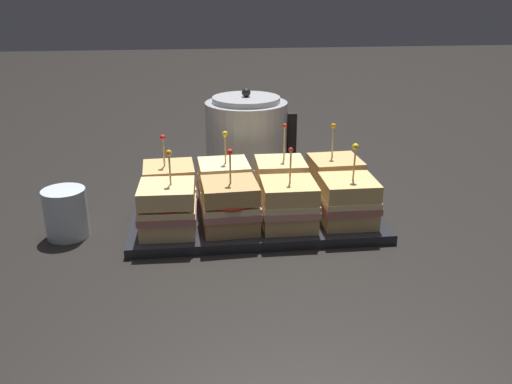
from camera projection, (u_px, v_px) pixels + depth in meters
The scene contains 12 objects.
ground_plane at pixel (256, 223), 1.04m from camera, with size 6.00×6.00×0.00m, color black.
serving_platter at pixel (256, 219), 1.04m from camera, with size 0.47×0.25×0.02m.
sandwich_front_far_left at pixel (168, 209), 0.95m from camera, with size 0.10×0.10×0.15m.
sandwich_front_center_left at pixel (230, 206), 0.96m from camera, with size 0.11×0.11×0.15m.
sandwich_front_center_right at pixel (288, 204), 0.98m from camera, with size 0.10×0.10×0.15m.
sandwich_front_far_right at pixel (348, 201), 0.99m from camera, with size 0.10×0.10×0.15m.
sandwich_back_far_left at pixel (170, 187), 1.05m from camera, with size 0.11×0.11×0.15m.
sandwich_back_center_left at pixel (224, 184), 1.07m from camera, with size 0.11×0.11×0.15m.
sandwich_back_center_right at pixel (280, 182), 1.08m from camera, with size 0.10×0.10×0.16m.
sandwich_back_far_right at pixel (335, 179), 1.09m from camera, with size 0.10×0.11×0.16m.
kettle_steel at pixel (247, 139), 1.25m from camera, with size 0.21×0.19×0.21m.
drinking_glass at pixel (66, 213), 0.97m from camera, with size 0.08×0.08×0.09m.
Camera 1 is at (-0.11, -0.95, 0.43)m, focal length 38.00 mm.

